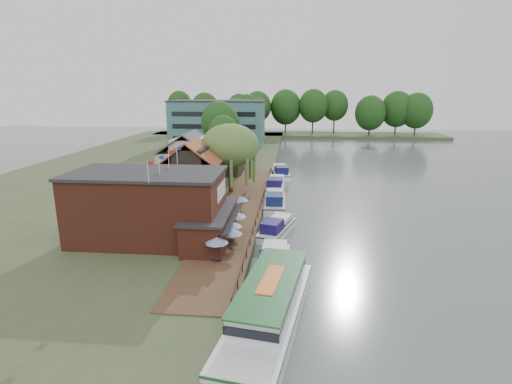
{
  "coord_description": "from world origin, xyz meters",
  "views": [
    {
      "loc": [
        -1.19,
        -39.21,
        16.43
      ],
      "look_at": [
        -6.0,
        12.0,
        3.0
      ],
      "focal_mm": 28.0,
      "sensor_mm": 36.0,
      "label": 1
    }
  ],
  "objects_px": {
    "tour_boat": "(268,305)",
    "cruiser_2": "(275,199)",
    "cruiser_0": "(274,259)",
    "pub": "(167,206)",
    "cruiser_1": "(277,226)",
    "willow": "(230,159)",
    "cruiser_4": "(281,171)",
    "cottage_a": "(193,171)",
    "umbrella_1": "(233,240)",
    "cottage_b": "(190,159)",
    "umbrella_3": "(236,222)",
    "cottage_c": "(224,151)",
    "umbrella_2": "(232,233)",
    "umbrella_4": "(241,205)",
    "cruiser_3": "(276,183)",
    "hotel_block": "(218,123)",
    "umbrella_0": "(217,250)",
    "swan": "(288,322)"
  },
  "relations": [
    {
      "from": "pub",
      "to": "cottage_c",
      "type": "height_order",
      "value": "cottage_c"
    },
    {
      "from": "pub",
      "to": "cruiser_3",
      "type": "relative_size",
      "value": 1.99
    },
    {
      "from": "cruiser_2",
      "to": "umbrella_4",
      "type": "bearing_deg",
      "value": -120.89
    },
    {
      "from": "umbrella_2",
      "to": "cruiser_2",
      "type": "xyz_separation_m",
      "value": [
        3.58,
        16.69,
        -1.06
      ]
    },
    {
      "from": "pub",
      "to": "willow",
      "type": "relative_size",
      "value": 1.92
    },
    {
      "from": "umbrella_0",
      "to": "umbrella_4",
      "type": "height_order",
      "value": "same"
    },
    {
      "from": "umbrella_4",
      "to": "tour_boat",
      "type": "height_order",
      "value": "umbrella_4"
    },
    {
      "from": "cottage_b",
      "to": "umbrella_3",
      "type": "height_order",
      "value": "cottage_b"
    },
    {
      "from": "pub",
      "to": "umbrella_0",
      "type": "bearing_deg",
      "value": -39.86
    },
    {
      "from": "hotel_block",
      "to": "cruiser_3",
      "type": "bearing_deg",
      "value": -68.22
    },
    {
      "from": "tour_boat",
      "to": "cruiser_2",
      "type": "bearing_deg",
      "value": 101.19
    },
    {
      "from": "swan",
      "to": "cruiser_2",
      "type": "bearing_deg",
      "value": 94.66
    },
    {
      "from": "cruiser_0",
      "to": "cruiser_2",
      "type": "height_order",
      "value": "cruiser_2"
    },
    {
      "from": "umbrella_0",
      "to": "umbrella_2",
      "type": "height_order",
      "value": "same"
    },
    {
      "from": "umbrella_2",
      "to": "umbrella_1",
      "type": "bearing_deg",
      "value": -78.71
    },
    {
      "from": "umbrella_0",
      "to": "umbrella_4",
      "type": "bearing_deg",
      "value": 88.77
    },
    {
      "from": "cruiser_3",
      "to": "tour_boat",
      "type": "relative_size",
      "value": 0.65
    },
    {
      "from": "umbrella_3",
      "to": "cruiser_3",
      "type": "xyz_separation_m",
      "value": [
        3.29,
        23.33,
        -1.06
      ]
    },
    {
      "from": "cruiser_4",
      "to": "hotel_block",
      "type": "bearing_deg",
      "value": 109.98
    },
    {
      "from": "umbrella_2",
      "to": "umbrella_3",
      "type": "height_order",
      "value": "same"
    },
    {
      "from": "willow",
      "to": "cruiser_3",
      "type": "xyz_separation_m",
      "value": [
        6.54,
        5.84,
        -4.99
      ]
    },
    {
      "from": "cruiser_4",
      "to": "tour_boat",
      "type": "xyz_separation_m",
      "value": [
        0.83,
        -49.41,
        0.47
      ]
    },
    {
      "from": "umbrella_4",
      "to": "cruiser_1",
      "type": "distance_m",
      "value": 6.08
    },
    {
      "from": "hotel_block",
      "to": "cruiser_1",
      "type": "xyz_separation_m",
      "value": [
        19.12,
        -65.74,
        -6.07
      ]
    },
    {
      "from": "cruiser_1",
      "to": "cruiser_3",
      "type": "distance_m",
      "value": 20.61
    },
    {
      "from": "pub",
      "to": "tour_boat",
      "type": "xyz_separation_m",
      "value": [
        11.34,
        -13.19,
        -2.97
      ]
    },
    {
      "from": "willow",
      "to": "umbrella_2",
      "type": "bearing_deg",
      "value": -80.92
    },
    {
      "from": "pub",
      "to": "cruiser_1",
      "type": "xyz_separation_m",
      "value": [
        11.12,
        5.26,
        -3.57
      ]
    },
    {
      "from": "cruiser_1",
      "to": "cruiser_4",
      "type": "bearing_deg",
      "value": 107.12
    },
    {
      "from": "cottage_c",
      "to": "cruiser_0",
      "type": "relative_size",
      "value": 0.88
    },
    {
      "from": "pub",
      "to": "cottage_b",
      "type": "bearing_deg",
      "value": 99.09
    },
    {
      "from": "cruiser_0",
      "to": "umbrella_2",
      "type": "bearing_deg",
      "value": 141.59
    },
    {
      "from": "umbrella_3",
      "to": "cruiser_1",
      "type": "bearing_deg",
      "value": 32.1
    },
    {
      "from": "cruiser_3",
      "to": "umbrella_2",
      "type": "bearing_deg",
      "value": -95.28
    },
    {
      "from": "willow",
      "to": "umbrella_2",
      "type": "distance_m",
      "value": 21.31
    },
    {
      "from": "hotel_block",
      "to": "swan",
      "type": "height_order",
      "value": "hotel_block"
    },
    {
      "from": "cruiser_0",
      "to": "tour_boat",
      "type": "bearing_deg",
      "value": -88.6
    },
    {
      "from": "umbrella_2",
      "to": "cruiser_4",
      "type": "xyz_separation_m",
      "value": [
        3.7,
        36.91,
        -1.07
      ]
    },
    {
      "from": "cottage_a",
      "to": "cruiser_4",
      "type": "xyz_separation_m",
      "value": [
        11.51,
        21.22,
        -4.03
      ]
    },
    {
      "from": "umbrella_0",
      "to": "umbrella_1",
      "type": "xyz_separation_m",
      "value": [
        1.06,
        2.37,
        0.0
      ]
    },
    {
      "from": "cruiser_4",
      "to": "cottage_c",
      "type": "bearing_deg",
      "value": -176.1
    },
    {
      "from": "umbrella_1",
      "to": "cruiser_1",
      "type": "distance_m",
      "value": 9.01
    },
    {
      "from": "umbrella_2",
      "to": "umbrella_3",
      "type": "xyz_separation_m",
      "value": [
        -0.06,
        3.2,
        0.0
      ]
    },
    {
      "from": "willow",
      "to": "cruiser_4",
      "type": "bearing_deg",
      "value": 66.63
    },
    {
      "from": "cruiser_3",
      "to": "umbrella_3",
      "type": "bearing_deg",
      "value": -96.36
    },
    {
      "from": "umbrella_3",
      "to": "umbrella_4",
      "type": "height_order",
      "value": "same"
    },
    {
      "from": "pub",
      "to": "umbrella_4",
      "type": "bearing_deg",
      "value": 54.23
    },
    {
      "from": "pub",
      "to": "cottage_b",
      "type": "height_order",
      "value": "cottage_b"
    },
    {
      "from": "pub",
      "to": "hotel_block",
      "type": "distance_m",
      "value": 71.49
    },
    {
      "from": "pub",
      "to": "cruiser_0",
      "type": "bearing_deg",
      "value": -21.02
    }
  ]
}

